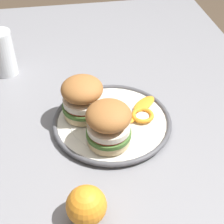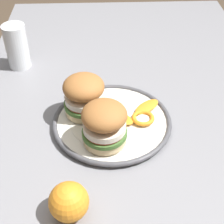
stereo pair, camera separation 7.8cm
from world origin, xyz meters
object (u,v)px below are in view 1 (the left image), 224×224
at_px(drinking_glass, 3,56).
at_px(sandwich_half_right, 82,97).
at_px(dinner_plate, 112,122).
at_px(sandwich_half_left, 109,124).
at_px(dining_table, 129,148).
at_px(whole_orange, 86,205).

bearing_deg(drinking_glass, sandwich_half_right, 39.77).
distance_m(dinner_plate, drinking_glass, 0.38).
bearing_deg(sandwich_half_left, drinking_glass, -144.26).
distance_m(dining_table, whole_orange, 0.32).
height_order(dining_table, dinner_plate, dinner_plate).
xyz_separation_m(dinner_plate, whole_orange, (0.24, -0.09, 0.03)).
relative_size(dining_table, drinking_glass, 10.94).
bearing_deg(sandwich_half_right, dinner_plate, 64.02).
bearing_deg(dining_table, whole_orange, -28.26).
distance_m(dining_table, sandwich_half_right, 0.21).
height_order(sandwich_half_left, sandwich_half_right, same).
distance_m(drinking_glass, whole_orange, 0.54).
height_order(dining_table, whole_orange, whole_orange).
height_order(sandwich_half_right, drinking_glass, drinking_glass).
distance_m(sandwich_half_right, whole_orange, 0.28).
distance_m(sandwich_half_left, whole_orange, 0.19).
bearing_deg(dinner_plate, sandwich_half_left, -15.36).
relative_size(sandwich_half_left, whole_orange, 1.74).
bearing_deg(dining_table, dinner_plate, -76.53).
bearing_deg(drinking_glass, dining_table, 50.35).
height_order(sandwich_half_left, drinking_glass, drinking_glass).
relative_size(dinner_plate, sandwich_half_left, 2.21).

